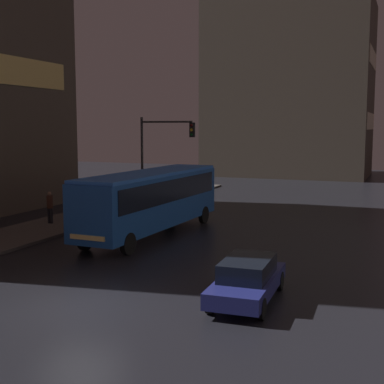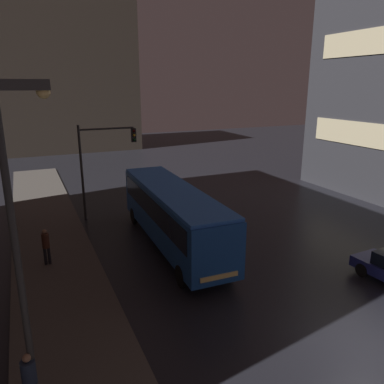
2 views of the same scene
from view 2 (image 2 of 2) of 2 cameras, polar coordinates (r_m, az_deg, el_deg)
name	(u,v)px [view 2 (image 2 of 2)]	position (r m, az deg, el deg)	size (l,w,h in m)	color
ground_plane	(374,353)	(14.80, 25.93, -21.25)	(120.00, 120.00, 0.00)	black
sidewalk_left	(58,273)	(19.04, -19.74, -11.54)	(4.00, 48.00, 0.15)	#47423D
building_far_backdrop	(63,76)	(56.16, -19.03, 16.38)	(18.07, 12.00, 19.55)	#4C4238
bus_near	(172,211)	(20.25, -2.99, -2.86)	(2.87, 11.48, 3.31)	#194793
pedestrian_near	(29,376)	(11.83, -23.56, -24.35)	(0.53, 0.53, 1.70)	black
pedestrian_mid	(46,244)	(19.49, -21.38, -7.38)	(0.44, 0.44, 1.81)	black
traffic_light_main	(101,155)	(24.86, -13.68, 5.48)	(3.72, 0.35, 6.20)	#2D2D2D
street_lamp_sidewalk	(21,210)	(9.74, -24.65, -2.48)	(1.25, 0.36, 8.58)	#2D2D2D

